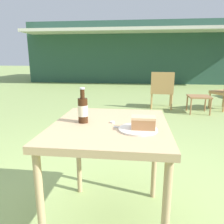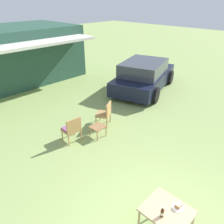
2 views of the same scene
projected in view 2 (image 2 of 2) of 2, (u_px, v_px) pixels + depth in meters
The scene contains 9 objects.
parked_car at pixel (144, 76), 10.43m from camera, with size 4.57×3.05×1.40m.
wicker_chair_cushioned at pixel (72, 128), 6.68m from camera, with size 0.53×0.48×0.83m.
wicker_chair_plain at pixel (105, 112), 7.57m from camera, with size 0.65×0.63×0.83m.
garden_side_table at pixel (98, 128), 6.97m from camera, with size 0.43×0.41×0.37m.
patio_table at pixel (167, 213), 3.83m from camera, with size 0.70×0.80×0.74m.
cake_on_plate at pixel (178, 206), 3.83m from camera, with size 0.22×0.22×0.08m.
cola_bottle_near at pixel (162, 213), 3.65m from camera, with size 0.06×0.06×0.22m.
fork at pixel (176, 209), 3.80m from camera, with size 0.19×0.08×0.01m.
loose_bottle_cap at pixel (167, 209), 3.81m from camera, with size 0.03×0.03×0.01m.
Camera 2 is at (-2.50, -1.08, 4.02)m, focal length 35.00 mm.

